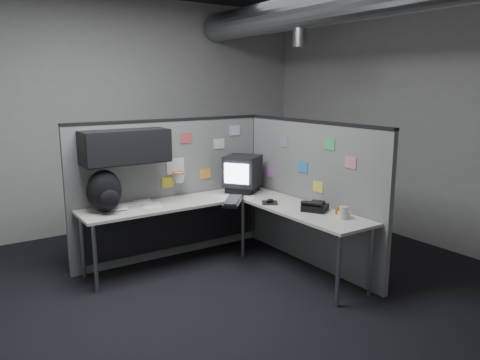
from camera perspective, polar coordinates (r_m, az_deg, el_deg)
room at (r=4.66m, az=5.71°, el=12.55°), size 5.62×5.62×3.22m
partition_back at (r=5.38m, az=-9.68°, el=0.53°), size 2.44×0.42×1.63m
partition_right at (r=5.32m, az=8.50°, el=-1.53°), size 0.07×2.23×1.63m
desk at (r=5.19m, az=-3.06°, el=-4.08°), size 2.31×2.11×0.73m
monitor at (r=5.66m, az=0.31°, el=0.84°), size 0.54×0.54×0.44m
keyboard at (r=5.16m, az=-0.83°, el=-2.57°), size 0.46×0.48×0.04m
mouse at (r=5.17m, az=3.64°, el=-2.64°), size 0.26×0.27×0.05m
phone at (r=4.90m, az=9.10°, el=-3.22°), size 0.31×0.32×0.12m
bottles at (r=4.77m, az=12.23°, el=-3.89°), size 0.13×0.17×0.08m
cup at (r=4.65m, az=12.52°, el=-3.93°), size 0.11×0.11×0.12m
papers at (r=5.21m, az=-13.77°, el=-2.93°), size 0.73×0.62×0.02m
backpack at (r=4.94m, az=-16.17°, el=-1.39°), size 0.42×0.41×0.44m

